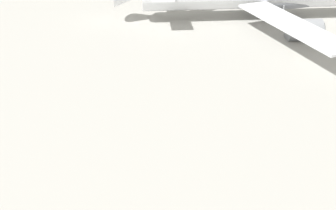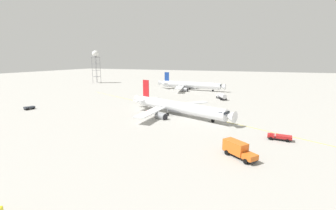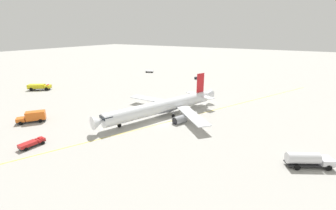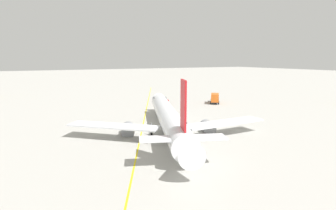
% 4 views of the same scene
% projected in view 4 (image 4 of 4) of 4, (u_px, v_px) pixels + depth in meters
% --- Properties ---
extents(ground_plane, '(600.00, 600.00, 0.00)m').
position_uv_depth(ground_plane, '(140.00, 128.00, 54.32)').
color(ground_plane, '#ADAAA3').
extents(airliner_main, '(41.77, 33.86, 11.61)m').
position_uv_depth(airliner_main, '(168.00, 119.00, 50.51)').
color(airliner_main, white).
rests_on(airliner_main, ground_plane).
extents(ops_pickup_truck, '(5.46, 2.36, 1.41)m').
position_uv_depth(ops_pickup_truck, '(163.00, 100.00, 85.34)').
color(ops_pickup_truck, '#232326').
rests_on(ops_pickup_truck, ground_plane).
extents(catering_truck_truck, '(7.20, 6.31, 3.10)m').
position_uv_depth(catering_truck_truck, '(215.00, 98.00, 84.30)').
color(catering_truck_truck, '#232326').
rests_on(catering_truck_truck, ground_plane).
extents(taxiway_centreline, '(139.74, 67.37, 0.01)m').
position_uv_depth(taxiway_centreline, '(142.00, 128.00, 54.54)').
color(taxiway_centreline, yellow).
rests_on(taxiway_centreline, ground_plane).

